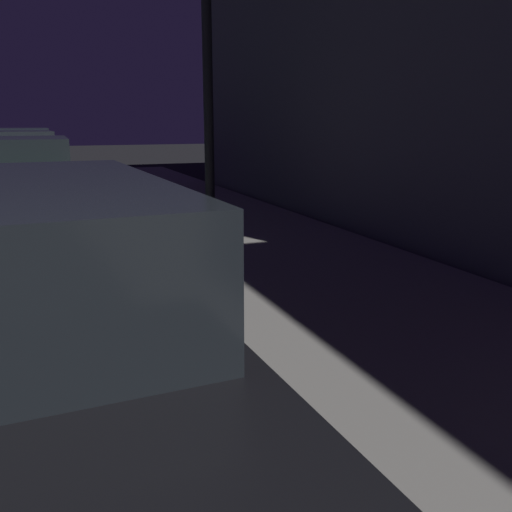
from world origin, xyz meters
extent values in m
cylinder|color=black|center=(3.70, 3.37, 0.33)|extent=(0.24, 0.67, 0.66)
cube|color=#19592D|center=(2.85, 8.79, 0.57)|extent=(1.88, 4.44, 0.64)
cube|color=#1E2328|center=(2.85, 8.76, 1.15)|extent=(1.61, 2.33, 0.56)
cylinder|color=black|center=(3.78, 10.13, 0.33)|extent=(0.24, 0.67, 0.66)
cylinder|color=black|center=(3.71, 7.40, 0.33)|extent=(0.24, 0.67, 0.66)
cube|color=#B7B7BF|center=(2.85, 15.23, 0.57)|extent=(1.84, 4.30, 0.64)
cube|color=#1E2328|center=(2.85, 15.18, 1.15)|extent=(1.58, 2.38, 0.56)
cylinder|color=black|center=(3.68, 16.57, 0.33)|extent=(0.24, 0.67, 0.66)
cylinder|color=black|center=(3.76, 13.93, 0.33)|extent=(0.24, 0.67, 0.66)
cube|color=navy|center=(2.85, 21.82, 0.57)|extent=(1.94, 4.60, 0.64)
cube|color=#1E2328|center=(2.85, 21.86, 1.15)|extent=(1.70, 2.51, 0.56)
cylinder|color=black|center=(1.88, 23.23, 0.33)|extent=(0.23, 0.66, 0.66)
cylinder|color=black|center=(3.79, 23.25, 0.33)|extent=(0.23, 0.66, 0.66)
cylinder|color=black|center=(3.82, 20.41, 0.33)|extent=(0.23, 0.66, 0.66)
cylinder|color=black|center=(5.81, 7.98, 2.78)|extent=(0.16, 0.16, 5.25)
camera|label=1|loc=(3.11, -0.77, 1.68)|focal=38.05mm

